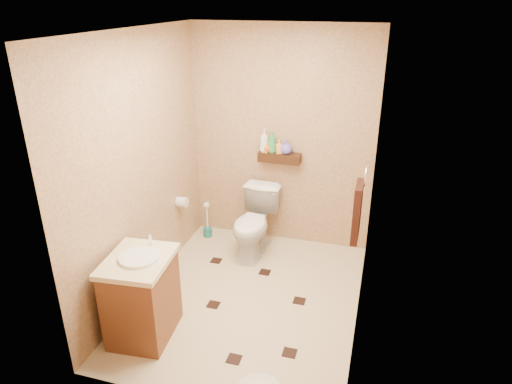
% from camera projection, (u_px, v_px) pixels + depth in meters
% --- Properties ---
extents(ground, '(2.50, 2.50, 0.00)m').
position_uv_depth(ground, '(248.00, 299.00, 4.30)').
color(ground, '#BEAD8B').
rests_on(ground, ground).
extents(wall_back, '(2.00, 0.04, 2.40)m').
position_uv_depth(wall_back, '(282.00, 139.00, 4.93)').
color(wall_back, tan).
rests_on(wall_back, ground).
extents(wall_front, '(2.00, 0.04, 2.40)m').
position_uv_depth(wall_front, '(186.00, 257.00, 2.72)').
color(wall_front, tan).
rests_on(wall_front, ground).
extents(wall_left, '(0.04, 2.50, 2.40)m').
position_uv_depth(wall_left, '(141.00, 170.00, 4.08)').
color(wall_left, tan).
rests_on(wall_left, ground).
extents(wall_right, '(0.04, 2.50, 2.40)m').
position_uv_depth(wall_right, '(369.00, 195.00, 3.57)').
color(wall_right, tan).
rests_on(wall_right, ground).
extents(ceiling, '(2.00, 2.50, 0.02)m').
position_uv_depth(ceiling, '(246.00, 30.00, 3.35)').
color(ceiling, silver).
rests_on(ceiling, wall_back).
extents(wall_shelf, '(0.46, 0.14, 0.10)m').
position_uv_depth(wall_shelf, '(280.00, 158.00, 4.93)').
color(wall_shelf, '#321A0D').
rests_on(wall_shelf, wall_back).
extents(floor_accents, '(1.17, 1.43, 0.01)m').
position_uv_depth(floor_accents, '(252.00, 304.00, 4.23)').
color(floor_accents, black).
rests_on(floor_accents, ground).
extents(toilet, '(0.44, 0.73, 0.72)m').
position_uv_depth(toilet, '(254.00, 223.00, 4.94)').
color(toilet, white).
rests_on(toilet, ground).
extents(vanity, '(0.54, 0.64, 0.85)m').
position_uv_depth(vanity, '(142.00, 296.00, 3.73)').
color(vanity, brown).
rests_on(vanity, ground).
extents(toilet_brush, '(0.10, 0.10, 0.44)m').
position_uv_depth(toilet_brush, '(207.00, 224.00, 5.36)').
color(toilet_brush, '#1B6F6F').
rests_on(toilet_brush, ground).
extents(towel_ring, '(0.12, 0.30, 0.76)m').
position_uv_depth(towel_ring, '(358.00, 209.00, 3.91)').
color(towel_ring, silver).
rests_on(towel_ring, wall_right).
extents(toilet_paper, '(0.12, 0.11, 0.12)m').
position_uv_depth(toilet_paper, '(182.00, 202.00, 4.88)').
color(toilet_paper, silver).
rests_on(toilet_paper, wall_left).
extents(bottle_a, '(0.11, 0.11, 0.25)m').
position_uv_depth(bottle_a, '(264.00, 141.00, 4.90)').
color(bottle_a, silver).
rests_on(bottle_a, wall_shelf).
extents(bottle_b, '(0.09, 0.10, 0.16)m').
position_uv_depth(bottle_b, '(266.00, 145.00, 4.91)').
color(bottle_b, '#FEA435').
rests_on(bottle_b, wall_shelf).
extents(bottle_c, '(0.14, 0.14, 0.13)m').
position_uv_depth(bottle_c, '(267.00, 146.00, 4.92)').
color(bottle_c, '#DE4C1A').
rests_on(bottle_c, wall_shelf).
extents(bottle_d, '(0.13, 0.13, 0.23)m').
position_uv_depth(bottle_d, '(272.00, 142.00, 4.88)').
color(bottle_d, '#31944C').
rests_on(bottle_d, wall_shelf).
extents(bottle_e, '(0.09, 0.09, 0.15)m').
position_uv_depth(bottle_e, '(279.00, 147.00, 4.88)').
color(bottle_e, '#F8AD52').
rests_on(bottle_e, wall_shelf).
extents(bottle_f, '(0.16, 0.16, 0.16)m').
position_uv_depth(bottle_f, '(286.00, 147.00, 4.86)').
color(bottle_f, '#5E56D7').
rests_on(bottle_f, wall_shelf).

